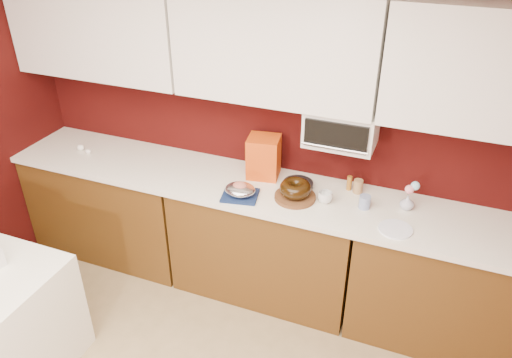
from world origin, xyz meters
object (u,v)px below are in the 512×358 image
object	(u,v)px
toaster_oven	(342,126)
foil_ham_nest	(240,190)
coffee_mug	(325,196)
blue_jar	(365,202)
flower_vase	(407,202)
pandoro_box	(264,157)
bundt_cake	(295,188)

from	to	relation	value
toaster_oven	foil_ham_nest	size ratio (longest dim) A/B	2.14
toaster_oven	coffee_mug	bearing A→B (deg)	-98.48
toaster_oven	coffee_mug	distance (m)	0.47
coffee_mug	blue_jar	bearing A→B (deg)	6.68
coffee_mug	flower_vase	bearing A→B (deg)	13.06
toaster_oven	pandoro_box	xyz separation A→B (m)	(-0.53, -0.00, -0.32)
foil_ham_nest	blue_jar	bearing A→B (deg)	12.09
bundt_cake	foil_ham_nest	xyz separation A→B (m)	(-0.35, -0.11, -0.03)
blue_jar	flower_vase	size ratio (longest dim) A/B	0.82
toaster_oven	flower_vase	size ratio (longest dim) A/B	4.15
bundt_cake	pandoro_box	world-z (taller)	pandoro_box
toaster_oven	bundt_cake	size ratio (longest dim) A/B	2.12
coffee_mug	flower_vase	size ratio (longest dim) A/B	0.86
coffee_mug	blue_jar	xyz separation A→B (m)	(0.26, 0.03, -0.00)
pandoro_box	bundt_cake	bearing A→B (deg)	-44.42
bundt_cake	foil_ham_nest	bearing A→B (deg)	-162.27
toaster_oven	foil_ham_nest	distance (m)	0.79
bundt_cake	blue_jar	xyz separation A→B (m)	(0.45, 0.06, -0.04)
coffee_mug	blue_jar	size ratio (longest dim) A/B	1.05
foil_ham_nest	pandoro_box	bearing A→B (deg)	82.35
foil_ham_nest	coffee_mug	bearing A→B (deg)	14.54
coffee_mug	blue_jar	world-z (taller)	coffee_mug
pandoro_box	flower_vase	bearing A→B (deg)	-13.21
toaster_oven	pandoro_box	distance (m)	0.62
flower_vase	coffee_mug	bearing A→B (deg)	-166.94
coffee_mug	pandoro_box	bearing A→B (deg)	159.88
toaster_oven	coffee_mug	world-z (taller)	toaster_oven
coffee_mug	bundt_cake	bearing A→B (deg)	-171.36
blue_jar	flower_vase	xyz separation A→B (m)	(0.26, 0.09, 0.01)
pandoro_box	blue_jar	distance (m)	0.78
pandoro_box	coffee_mug	bearing A→B (deg)	-29.61
bundt_cake	coffee_mug	xyz separation A→B (m)	(0.20, 0.03, -0.03)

